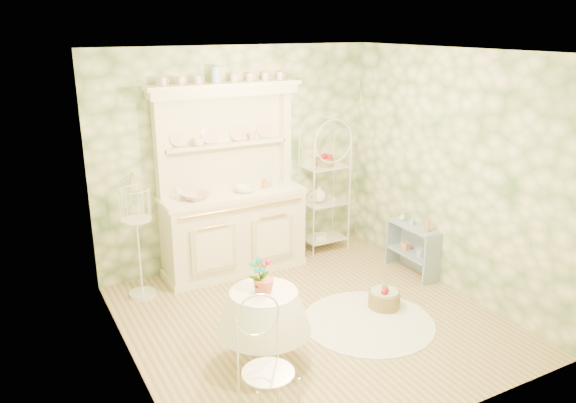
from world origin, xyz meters
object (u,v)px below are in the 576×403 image
bakers_rack (324,186)px  round_table (264,326)px  side_shelf (412,248)px  kitchen_dresser (232,181)px  cafe_chair (268,376)px  birdcage_stand (138,240)px  floor_basket (384,297)px

bakers_rack → round_table: 2.86m
side_shelf → round_table: size_ratio=1.00×
kitchen_dresser → side_shelf: (1.88, -1.11, -0.82)m
side_shelf → round_table: round_table is taller
side_shelf → bakers_rack: bearing=107.0°
bakers_rack → cafe_chair: 3.63m
birdcage_stand → round_table: bearing=-71.1°
round_table → birdcage_stand: (-0.63, 1.85, 0.29)m
kitchen_dresser → floor_basket: bearing=-58.3°
cafe_chair → kitchen_dresser: bearing=78.6°
bakers_rack → birdcage_stand: size_ratio=1.33×
round_table → floor_basket: round_table is taller
kitchen_dresser → floor_basket: (1.03, -1.67, -1.02)m
bakers_rack → floor_basket: bakers_rack is taller
bakers_rack → side_shelf: (0.53, -1.20, -0.57)m
side_shelf → cafe_chair: 3.21m
kitchen_dresser → floor_basket: size_ratio=5.90×
round_table → floor_basket: (1.59, 0.32, -0.25)m
kitchen_dresser → cafe_chair: (-0.89, -2.73, -0.73)m
round_table → cafe_chair: bearing=-113.9°
round_table → floor_basket: bearing=11.3°
cafe_chair → floor_basket: 2.21m
cafe_chair → birdcage_stand: 2.62m
side_shelf → birdcage_stand: bearing=155.4°
birdcage_stand → floor_basket: bearing=-34.5°
side_shelf → floor_basket: 1.04m
cafe_chair → floor_basket: size_ratio=2.16×
birdcage_stand → side_shelf: bearing=-17.5°
kitchen_dresser → side_shelf: size_ratio=3.05×
floor_basket → bakers_rack: bearing=79.8°
side_shelf → cafe_chair: bearing=-156.8°
bakers_rack → side_shelf: bakers_rack is taller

